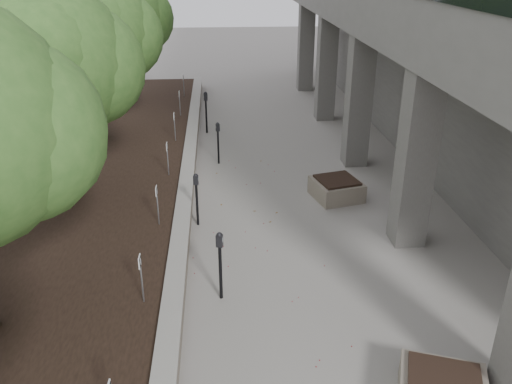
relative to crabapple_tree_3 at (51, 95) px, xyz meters
name	(u,v)px	position (x,y,z in m)	size (l,w,h in m)	color
retaining_wall	(187,186)	(2.97, 1.00, -2.87)	(0.39, 26.00, 0.50)	gray
planting_bed	(52,192)	(-0.70, 1.00, -2.92)	(7.00, 26.00, 0.40)	black
crabapple_tree_3	(51,95)	(0.00, 0.00, 0.00)	(4.60, 4.00, 5.44)	#356225
crabapple_tree_4	(94,57)	(0.00, 5.00, 0.00)	(4.60, 4.00, 5.44)	#356225
crabapple_tree_5	(119,35)	(0.00, 10.00, 0.00)	(4.60, 4.00, 5.44)	#356225
parking_sign_3	(142,279)	(2.45, -4.50, -2.24)	(0.04, 0.22, 0.96)	black
parking_sign_4	(158,206)	(2.45, -1.50, -2.24)	(0.04, 0.22, 0.96)	black
parking_sign_5	(168,159)	(2.45, 1.50, -2.24)	(0.04, 0.22, 0.96)	black
parking_sign_6	(175,127)	(2.45, 4.50, -2.24)	(0.04, 0.22, 0.96)	black
parking_sign_7	(180,103)	(2.45, 7.50, -2.24)	(0.04, 0.22, 0.96)	black
parking_sign_8	(184,85)	(2.45, 10.50, -2.24)	(0.04, 0.22, 0.96)	black
parking_meter_2	(220,266)	(3.85, -3.94, -2.39)	(0.14, 0.10, 1.47)	black
parking_meter_3	(197,200)	(3.32, -0.84, -2.43)	(0.14, 0.10, 1.38)	black
parking_meter_4	(218,143)	(3.88, 3.29, -2.43)	(0.14, 0.10, 1.37)	black
parking_meter_5	(206,112)	(3.47, 6.51, -2.34)	(0.15, 0.11, 1.56)	black
planter_back	(337,188)	(7.09, 0.47, -2.84)	(1.20, 1.20, 0.56)	gray
berry_scatter	(260,269)	(4.70, -3.00, -3.11)	(3.30, 14.10, 0.02)	maroon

